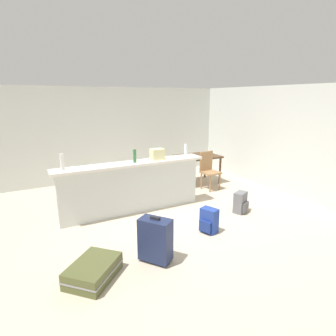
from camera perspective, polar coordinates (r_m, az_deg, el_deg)
The scene contains 15 objects.
ground_plane at distance 5.48m, azimuth 0.94°, elevation -9.83°, with size 13.00×13.00×0.05m, color beige.
wall_back at distance 7.87m, azimuth -9.85°, elevation 7.08°, with size 6.60×0.10×2.50m, color silver.
wall_right at distance 7.26m, azimuth 21.48°, elevation 5.69°, with size 0.10×6.00×2.50m, color silver.
partition_half_wall at distance 5.45m, azimuth -7.27°, elevation -4.34°, with size 2.80×0.20×0.97m, color silver.
bar_countertop at distance 5.31m, azimuth -7.44°, elevation 0.88°, with size 2.96×0.40×0.05m, color white.
bottle_white at distance 4.99m, azimuth -21.07°, elevation 1.15°, with size 0.06×0.06×0.29m, color silver.
bottle_green at distance 5.27m, azimuth -6.91°, elevation 2.48°, with size 0.06×0.06×0.25m, color #2D6B38.
bottle_clear at distance 5.83m, azimuth 3.71°, elevation 3.72°, with size 0.07×0.07×0.25m, color silver.
grocery_bag at distance 5.48m, azimuth -2.24°, elevation 2.86°, with size 0.26×0.18×0.22m, color beige.
dining_table at distance 7.30m, azimuth 6.13°, elevation 1.83°, with size 1.10×0.80×0.74m.
dining_chair_near_partition at distance 6.90m, azimuth 8.40°, elevation -0.11°, with size 0.45×0.45×0.93m.
suitcase_flat_olive at distance 3.83m, azimuth -15.16°, elevation -19.75°, with size 0.84×0.84×0.22m.
backpack_blue at distance 4.79m, azimuth 8.43°, elevation -10.76°, with size 0.31×0.33×0.42m.
backpack_grey at distance 5.68m, azimuth 14.77°, elevation -6.96°, with size 0.33×0.31×0.42m.
suitcase_upright_navy at distance 3.92m, azimuth -2.63°, elevation -14.55°, with size 0.45×0.50×0.67m.
Camera 1 is at (-2.41, -4.38, 2.23)m, focal length 29.48 mm.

